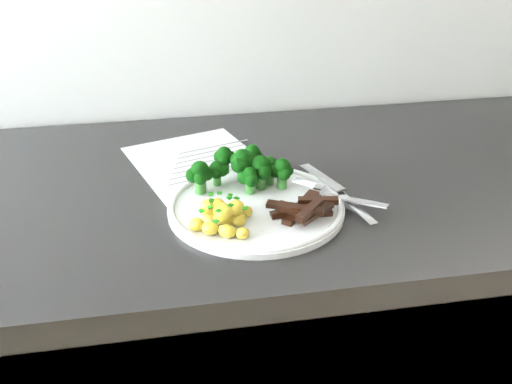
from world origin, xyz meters
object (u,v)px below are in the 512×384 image
(counter, at_px, (305,380))
(fork, at_px, (342,196))
(broccoli, at_px, (244,168))
(beef_strips, at_px, (303,209))
(potatoes, at_px, (223,216))
(knife, at_px, (345,200))
(recipe_paper, at_px, (204,168))
(plate, at_px, (256,206))

(counter, distance_m, fork, 0.47)
(broccoli, height_order, beef_strips, broccoli)
(potatoes, distance_m, beef_strips, 0.11)
(knife, bearing_deg, beef_strips, -155.57)
(broccoli, relative_size, fork, 1.38)
(beef_strips, bearing_deg, recipe_paper, 122.26)
(knife, bearing_deg, fork, -153.15)
(counter, xyz_separation_m, beef_strips, (-0.05, -0.13, 0.46))
(plate, height_order, potatoes, potatoes)
(knife, bearing_deg, recipe_paper, 140.73)
(fork, height_order, knife, fork)
(potatoes, height_order, beef_strips, potatoes)
(plate, xyz_separation_m, beef_strips, (0.06, -0.04, 0.01))
(broccoli, bearing_deg, potatoes, -113.22)
(fork, bearing_deg, broccoli, 152.71)
(beef_strips, height_order, knife, beef_strips)
(plate, distance_m, potatoes, 0.07)
(counter, xyz_separation_m, broccoli, (-0.12, -0.03, 0.48))
(plate, relative_size, broccoli, 1.58)
(plate, xyz_separation_m, fork, (0.13, -0.01, 0.01))
(plate, xyz_separation_m, broccoli, (-0.01, 0.06, 0.03))
(recipe_paper, xyz_separation_m, plate, (0.06, -0.15, 0.01))
(broccoli, relative_size, potatoes, 1.80)
(broccoli, bearing_deg, counter, 12.91)
(fork, relative_size, knife, 0.60)
(potatoes, bearing_deg, beef_strips, 4.82)
(beef_strips, xyz_separation_m, knife, (0.07, 0.03, -0.01))
(recipe_paper, height_order, broccoli, broccoli)
(counter, relative_size, recipe_paper, 7.19)
(recipe_paper, distance_m, plate, 0.16)
(counter, bearing_deg, recipe_paper, 159.64)
(recipe_paper, xyz_separation_m, potatoes, (0.01, -0.20, 0.02))
(recipe_paper, xyz_separation_m, broccoli, (0.05, -0.09, 0.04))
(counter, height_order, recipe_paper, recipe_paper)
(counter, height_order, beef_strips, beef_strips)
(plate, relative_size, potatoes, 2.83)
(beef_strips, relative_size, knife, 0.52)
(recipe_paper, relative_size, knife, 1.67)
(beef_strips, distance_m, fork, 0.07)
(broccoli, xyz_separation_m, potatoes, (-0.05, -0.11, -0.02))
(potatoes, xyz_separation_m, beef_strips, (0.11, 0.01, -0.01))
(plate, relative_size, fork, 2.18)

